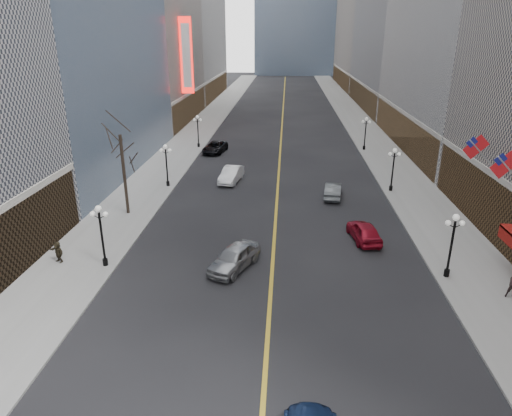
# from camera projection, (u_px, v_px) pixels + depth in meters

# --- Properties ---
(sidewalk_east) EXTENTS (6.00, 230.00, 0.15)m
(sidewalk_east) POSITION_uv_depth(u_px,v_px,m) (375.00, 144.00, 67.99)
(sidewalk_east) COLOR gray
(sidewalk_east) RESTS_ON ground
(sidewalk_west) EXTENTS (6.00, 230.00, 0.15)m
(sidewalk_west) POSITION_uv_depth(u_px,v_px,m) (189.00, 141.00, 69.71)
(sidewalk_west) COLOR gray
(sidewalk_west) RESTS_ON ground
(lane_line) EXTENTS (0.25, 200.00, 0.02)m
(lane_line) POSITION_uv_depth(u_px,v_px,m) (282.00, 130.00, 78.19)
(lane_line) COLOR gold
(lane_line) RESTS_ON ground
(streetlamp_east_1) EXTENTS (1.26, 0.44, 4.52)m
(streetlamp_east_1) POSITION_uv_depth(u_px,v_px,m) (452.00, 239.00, 29.86)
(streetlamp_east_1) COLOR black
(streetlamp_east_1) RESTS_ON sidewalk_east
(streetlamp_east_2) EXTENTS (1.26, 0.44, 4.52)m
(streetlamp_east_2) POSITION_uv_depth(u_px,v_px,m) (393.00, 165.00, 46.62)
(streetlamp_east_2) COLOR black
(streetlamp_east_2) RESTS_ON sidewalk_east
(streetlamp_east_3) EXTENTS (1.26, 0.44, 4.52)m
(streetlamp_east_3) POSITION_uv_depth(u_px,v_px,m) (366.00, 130.00, 63.38)
(streetlamp_east_3) COLOR black
(streetlamp_east_3) RESTS_ON sidewalk_east
(streetlamp_west_1) EXTENTS (1.26, 0.44, 4.52)m
(streetlamp_west_1) POSITION_uv_depth(u_px,v_px,m) (101.00, 230.00, 31.31)
(streetlamp_west_1) COLOR black
(streetlamp_west_1) RESTS_ON sidewalk_west
(streetlamp_west_2) EXTENTS (1.26, 0.44, 4.52)m
(streetlamp_west_2) POSITION_uv_depth(u_px,v_px,m) (166.00, 161.00, 48.08)
(streetlamp_west_2) COLOR black
(streetlamp_west_2) RESTS_ON sidewalk_west
(streetlamp_west_3) EXTENTS (1.26, 0.44, 4.52)m
(streetlamp_west_3) POSITION_uv_depth(u_px,v_px,m) (198.00, 128.00, 64.84)
(streetlamp_west_3) COLOR black
(streetlamp_west_3) RESTS_ON sidewalk_west
(flag_4) EXTENTS (2.87, 0.12, 2.87)m
(flag_4) POSITION_uv_depth(u_px,v_px,m) (507.00, 167.00, 29.93)
(flag_4) COLOR #B2B2B7
(flag_4) RESTS_ON ground
(flag_5) EXTENTS (2.87, 0.12, 2.87)m
(flag_5) POSITION_uv_depth(u_px,v_px,m) (478.00, 149.00, 34.59)
(flag_5) COLOR #B2B2B7
(flag_5) RESTS_ON ground
(theatre_marquee) EXTENTS (2.00, 0.55, 12.00)m
(theatre_marquee) POSITION_uv_depth(u_px,v_px,m) (186.00, 56.00, 74.86)
(theatre_marquee) COLOR red
(theatre_marquee) RESTS_ON ground
(tree_west_far) EXTENTS (3.60, 3.60, 7.92)m
(tree_west_far) POSITION_uv_depth(u_px,v_px,m) (121.00, 147.00, 39.53)
(tree_west_far) COLOR #2D231C
(tree_west_far) RESTS_ON sidewalk_west
(car_nb_near) EXTENTS (3.89, 5.33, 1.69)m
(car_nb_near) POSITION_uv_depth(u_px,v_px,m) (234.00, 258.00, 31.87)
(car_nb_near) COLOR gray
(car_nb_near) RESTS_ON ground
(car_nb_mid) EXTENTS (2.53, 5.23, 1.65)m
(car_nb_mid) POSITION_uv_depth(u_px,v_px,m) (231.00, 175.00, 50.62)
(car_nb_mid) COLOR white
(car_nb_mid) RESTS_ON ground
(car_nb_far) EXTENTS (3.27, 5.75, 1.51)m
(car_nb_far) POSITION_uv_depth(u_px,v_px,m) (215.00, 147.00, 62.99)
(car_nb_far) COLOR black
(car_nb_far) RESTS_ON ground
(car_sb_mid) EXTENTS (2.58, 4.84, 1.57)m
(car_sb_mid) POSITION_uv_depth(u_px,v_px,m) (364.00, 231.00, 36.25)
(car_sb_mid) COLOR maroon
(car_sb_mid) RESTS_ON ground
(car_sb_far) EXTENTS (2.14, 4.71, 1.50)m
(car_sb_far) POSITION_uv_depth(u_px,v_px,m) (333.00, 190.00, 45.76)
(car_sb_far) COLOR #54595C
(car_sb_far) RESTS_ON ground
(ped_west_far) EXTENTS (1.47, 1.13, 1.59)m
(ped_west_far) POSITION_uv_depth(u_px,v_px,m) (58.00, 252.00, 32.50)
(ped_west_far) COLOR #2D2619
(ped_west_far) RESTS_ON sidewalk_west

